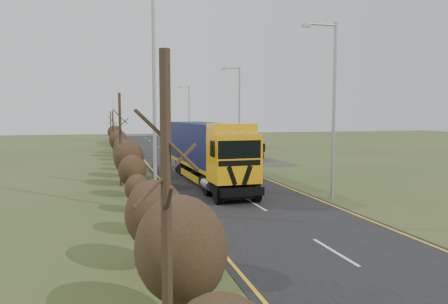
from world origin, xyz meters
TOP-DOWN VIEW (x-y plane):
  - ground at (0.00, 0.00)m, footprint 160.00×160.00m
  - road at (0.00, 10.00)m, footprint 8.00×120.00m
  - layby at (6.50, 20.00)m, footprint 6.00×18.00m
  - lane_markings at (0.00, 9.69)m, footprint 7.52×116.00m
  - hedgerow at (-6.00, 7.89)m, footprint 2.24×102.04m
  - lorry at (-0.80, 3.48)m, footprint 2.97×15.05m
  - car_red_hatchback at (6.75, 17.54)m, footprint 2.55×4.27m
  - car_blue_sedan at (8.15, 24.29)m, footprint 3.85×4.29m
  - streetlight_near at (4.47, -3.57)m, footprint 2.03×0.19m
  - streetlight_mid at (5.68, 17.63)m, footprint 2.01×0.19m
  - streetlight_far at (5.68, 45.08)m, footprint 1.96×0.18m
  - left_pole at (-5.20, -4.44)m, footprint 0.16×0.16m
  - speed_sign at (4.20, 12.08)m, footprint 0.66×0.10m
  - warning_board at (4.20, 27.51)m, footprint 0.76×0.11m

SIDE VIEW (x-z plane):
  - ground at x=0.00m, z-range 0.00..0.00m
  - road at x=0.00m, z-range 0.00..0.02m
  - layby at x=6.50m, z-range 0.00..0.02m
  - lane_markings at x=0.00m, z-range 0.03..0.03m
  - car_red_hatchback at x=6.75m, z-range 0.00..1.36m
  - car_blue_sedan at x=8.15m, z-range 0.00..1.41m
  - warning_board at x=4.20m, z-range 0.22..2.20m
  - hedgerow at x=-6.00m, z-range -1.41..4.64m
  - speed_sign at x=4.20m, z-range 0.49..2.90m
  - lorry at x=-0.80m, z-range 0.28..4.45m
  - left_pole at x=-5.20m, z-range 0.00..9.90m
  - streetlight_far at x=5.68m, z-range 0.47..9.68m
  - streetlight_mid at x=5.68m, z-range 0.49..9.94m
  - streetlight_near at x=4.47m, z-range 0.50..10.08m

